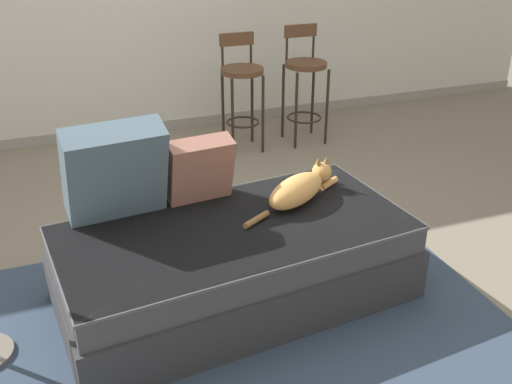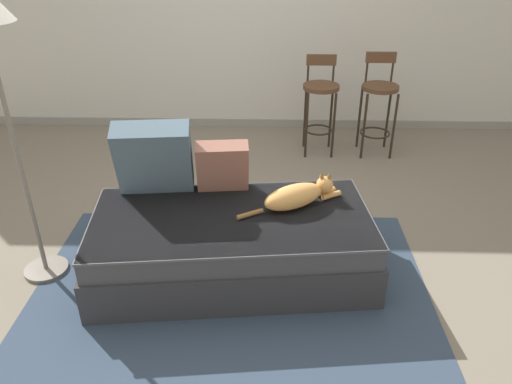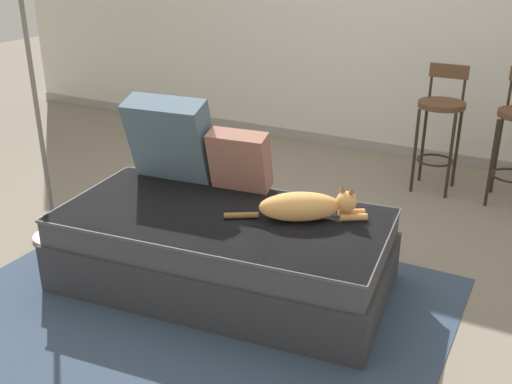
% 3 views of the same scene
% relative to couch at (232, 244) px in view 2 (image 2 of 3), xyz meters
% --- Properties ---
extents(ground_plane, '(16.00, 16.00, 0.00)m').
position_rel_couch_xyz_m(ground_plane, '(0.00, 0.40, -0.22)').
color(ground_plane, slate).
rests_on(ground_plane, ground).
extents(wall_back_panel, '(8.00, 0.10, 2.60)m').
position_rel_couch_xyz_m(wall_back_panel, '(0.00, 2.65, 1.08)').
color(wall_back_panel, silver).
rests_on(wall_back_panel, ground).
extents(wall_baseboard_trim, '(8.00, 0.02, 0.09)m').
position_rel_couch_xyz_m(wall_baseboard_trim, '(0.00, 2.60, -0.17)').
color(wall_baseboard_trim, gray).
rests_on(wall_baseboard_trim, ground).
extents(area_rug, '(2.47, 1.99, 0.01)m').
position_rel_couch_xyz_m(area_rug, '(0.00, -0.30, -0.21)').
color(area_rug, '#334256').
rests_on(area_rug, ground).
extents(couch, '(1.85, 1.07, 0.43)m').
position_rel_couch_xyz_m(couch, '(0.00, 0.00, 0.00)').
color(couch, '#353539').
rests_on(couch, ground).
extents(throw_pillow_corner, '(0.52, 0.36, 0.52)m').
position_rel_couch_xyz_m(throw_pillow_corner, '(-0.52, 0.29, 0.47)').
color(throw_pillow_corner, '#4C6070').
rests_on(throw_pillow_corner, couch).
extents(throw_pillow_middle, '(0.36, 0.24, 0.36)m').
position_rel_couch_xyz_m(throw_pillow_middle, '(-0.08, 0.34, 0.39)').
color(throw_pillow_middle, '#936051').
rests_on(throw_pillow_middle, couch).
extents(cat, '(0.68, 0.41, 0.19)m').
position_rel_couch_xyz_m(cat, '(0.41, 0.14, 0.28)').
color(cat, tan).
rests_on(cat, couch).
extents(bar_stool_near_window, '(0.34, 0.34, 0.93)m').
position_rel_couch_xyz_m(bar_stool_near_window, '(0.71, 1.95, 0.34)').
color(bar_stool_near_window, '#2D2319').
rests_on(bar_stool_near_window, ground).
extents(bar_stool_by_doorway, '(0.34, 0.34, 0.96)m').
position_rel_couch_xyz_m(bar_stool_by_doorway, '(1.26, 1.95, 0.33)').
color(bar_stool_by_doorway, '#2D2319').
rests_on(bar_stool_by_doorway, ground).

